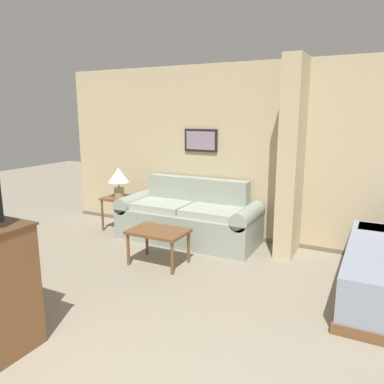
% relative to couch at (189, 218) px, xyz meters
% --- Properties ---
extents(wall_back, '(7.73, 0.16, 2.60)m').
position_rel_couch_xyz_m(wall_back, '(1.37, 0.48, 0.96)').
color(wall_back, '#CCB78E').
rests_on(wall_back, ground_plane).
extents(wall_partition_pillar, '(0.24, 0.58, 2.60)m').
position_rel_couch_xyz_m(wall_partition_pillar, '(1.45, 0.13, 0.96)').
color(wall_partition_pillar, '#CCB78E').
rests_on(wall_partition_pillar, ground_plane).
extents(couch, '(2.13, 0.84, 0.91)m').
position_rel_couch_xyz_m(couch, '(0.00, 0.00, 0.00)').
color(couch, '#99A393').
rests_on(couch, ground_plane).
extents(coffee_table, '(0.72, 0.50, 0.45)m').
position_rel_couch_xyz_m(coffee_table, '(0.09, -1.00, 0.06)').
color(coffee_table, brown).
rests_on(coffee_table, ground_plane).
extents(side_table, '(0.46, 0.46, 0.55)m').
position_rel_couch_xyz_m(side_table, '(-1.25, -0.05, 0.12)').
color(side_table, brown).
rests_on(side_table, ground_plane).
extents(table_lamp, '(0.35, 0.35, 0.48)m').
position_rel_couch_xyz_m(table_lamp, '(-1.25, -0.05, 0.54)').
color(table_lamp, tan).
rests_on(table_lamp, side_table).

